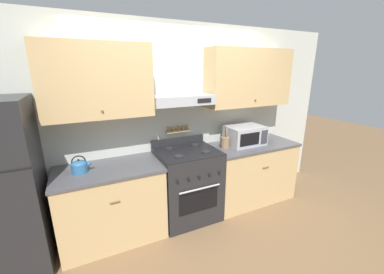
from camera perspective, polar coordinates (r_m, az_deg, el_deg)
ground_plane at (r=3.23m, az=1.61°, el=-21.42°), size 16.00×16.00×0.00m
wall_back at (r=3.18m, az=-2.78°, el=7.55°), size 5.20×0.46×2.55m
counter_left at (r=3.03m, az=-18.78°, el=-14.91°), size 1.17×0.68×0.90m
counter_right at (r=3.76m, az=13.75°, el=-8.09°), size 1.33×0.68×0.90m
stove_range at (r=3.22m, az=-1.10°, el=-11.32°), size 0.77×0.70×1.05m
refrigerator at (r=2.91m, az=-39.36°, el=-10.07°), size 0.70×0.72×1.73m
tea_kettle at (r=2.80m, az=-25.63°, el=-6.37°), size 0.21×0.16×0.19m
microwave at (r=3.52m, az=12.70°, el=0.43°), size 0.54×0.39×0.27m
utensil_crock at (r=3.32m, az=8.03°, el=-1.23°), size 0.12×0.12×0.31m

